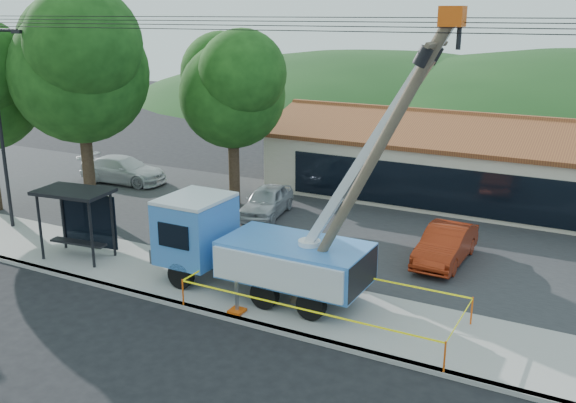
{
  "coord_description": "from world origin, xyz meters",
  "views": [
    {
      "loc": [
        10.46,
        -13.65,
        9.62
      ],
      "look_at": [
        0.42,
        5.0,
        3.35
      ],
      "focal_mm": 40.0,
      "sensor_mm": 36.0,
      "label": 1
    }
  ],
  "objects_px": {
    "leaning_pole": "(371,162)",
    "bus_shelter": "(78,207)",
    "car_silver": "(267,217)",
    "car_red": "(444,264)",
    "car_white": "(124,184)",
    "utility_truck": "(254,245)"
  },
  "relations": [
    {
      "from": "leaning_pole",
      "to": "bus_shelter",
      "type": "xyz_separation_m",
      "value": [
        -12.14,
        -0.24,
        -3.09
      ]
    },
    {
      "from": "leaning_pole",
      "to": "bus_shelter",
      "type": "height_order",
      "value": "leaning_pole"
    },
    {
      "from": "utility_truck",
      "to": "leaning_pole",
      "type": "xyz_separation_m",
      "value": [
        4.3,
        -0.25,
        3.48
      ]
    },
    {
      "from": "utility_truck",
      "to": "car_silver",
      "type": "relative_size",
      "value": 2.45
    },
    {
      "from": "leaning_pole",
      "to": "bus_shelter",
      "type": "distance_m",
      "value": 12.53
    },
    {
      "from": "leaning_pole",
      "to": "car_silver",
      "type": "xyz_separation_m",
      "value": [
        -8.34,
        8.06,
        -5.31
      ]
    },
    {
      "from": "leaning_pole",
      "to": "car_red",
      "type": "relative_size",
      "value": 2.16
    },
    {
      "from": "bus_shelter",
      "to": "car_red",
      "type": "relative_size",
      "value": 0.7
    },
    {
      "from": "bus_shelter",
      "to": "car_red",
      "type": "height_order",
      "value": "bus_shelter"
    },
    {
      "from": "car_silver",
      "to": "car_red",
      "type": "distance_m",
      "value": 9.44
    },
    {
      "from": "utility_truck",
      "to": "leaning_pole",
      "type": "bearing_deg",
      "value": -3.35
    },
    {
      "from": "utility_truck",
      "to": "car_white",
      "type": "relative_size",
      "value": 2.0
    },
    {
      "from": "leaning_pole",
      "to": "car_white",
      "type": "height_order",
      "value": "leaning_pole"
    },
    {
      "from": "leaning_pole",
      "to": "bus_shelter",
      "type": "bearing_deg",
      "value": -178.88
    },
    {
      "from": "leaning_pole",
      "to": "bus_shelter",
      "type": "relative_size",
      "value": 3.07
    },
    {
      "from": "car_red",
      "to": "car_white",
      "type": "xyz_separation_m",
      "value": [
        -19.74,
        3.42,
        0.0
      ]
    },
    {
      "from": "car_silver",
      "to": "car_red",
      "type": "bearing_deg",
      "value": -21.97
    },
    {
      "from": "car_silver",
      "to": "car_white",
      "type": "bearing_deg",
      "value": 161.24
    },
    {
      "from": "car_white",
      "to": "utility_truck",
      "type": "bearing_deg",
      "value": -127.99
    },
    {
      "from": "bus_shelter",
      "to": "car_white",
      "type": "bearing_deg",
      "value": 117.02
    },
    {
      "from": "car_silver",
      "to": "car_white",
      "type": "relative_size",
      "value": 0.81
    },
    {
      "from": "car_white",
      "to": "bus_shelter",
      "type": "bearing_deg",
      "value": -151.05
    }
  ]
}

